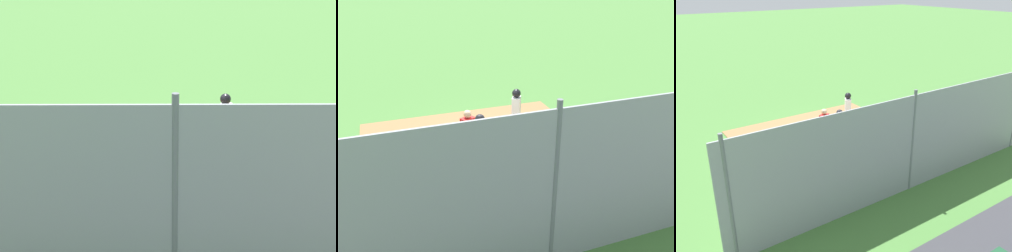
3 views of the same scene
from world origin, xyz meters
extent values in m
plane|color=#477A38|center=(0.00, 0.00, 0.00)|extent=(140.00, 140.00, 0.00)
cube|color=olive|center=(0.00, 0.00, 0.01)|extent=(7.20, 6.40, 0.03)
cube|color=white|center=(0.00, 0.00, 0.04)|extent=(0.46, 0.46, 0.02)
cube|color=#9E9EA3|center=(-0.47, -0.55, 0.39)|extent=(0.37, 0.33, 0.73)
cube|color=red|center=(-0.47, -0.55, 1.05)|extent=(0.46, 0.41, 0.58)
sphere|color=tan|center=(-0.47, -0.55, 1.45)|extent=(0.23, 0.23, 0.23)
cube|color=black|center=(-0.37, -1.52, 0.45)|extent=(0.34, 0.28, 0.84)
cube|color=#8CC1E0|center=(-0.37, -1.52, 1.20)|extent=(0.42, 0.33, 0.67)
sphere|color=black|center=(-0.37, -1.52, 1.67)|extent=(0.26, 0.26, 0.26)
cube|color=silver|center=(1.42, 0.48, 0.41)|extent=(0.34, 0.37, 0.75)
cube|color=silver|center=(1.42, 0.48, 1.08)|extent=(0.41, 0.46, 0.60)
sphere|color=tan|center=(1.42, 0.48, 1.50)|extent=(0.24, 0.24, 0.24)
sphere|color=black|center=(1.42, 0.48, 1.52)|extent=(0.29, 0.29, 0.29)
cylinder|color=black|center=(0.43, -1.76, 0.06)|extent=(0.40, 0.74, 0.06)
sphere|color=white|center=(0.79, 0.94, 0.07)|extent=(0.07, 0.07, 0.07)
cube|color=#93999E|center=(0.00, -4.98, 1.60)|extent=(12.00, 0.05, 3.20)
cylinder|color=slate|center=(-5.70, -4.98, 1.68)|extent=(0.10, 0.10, 3.35)
cylinder|color=slate|center=(0.00, -4.98, 1.68)|extent=(0.10, 0.10, 3.35)
camera|label=1|loc=(-0.14, -10.58, 5.07)|focal=48.19mm
camera|label=2|loc=(-2.57, -9.59, 5.24)|focal=37.68mm
camera|label=3|loc=(-7.43, -12.06, 6.29)|focal=38.13mm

